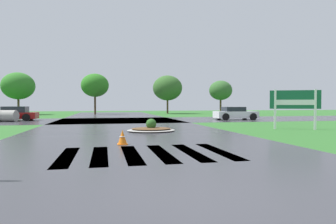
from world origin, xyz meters
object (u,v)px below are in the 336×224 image
Objects in this scene: car_white_sedan at (11,114)px; car_silver_hatch at (235,114)px; estate_billboard at (295,102)px; traffic_cone at (122,138)px; median_island at (151,129)px; drainage_pipe_stack at (0,116)px.

car_silver_hatch is at bearing 172.12° from car_white_sedan.
car_white_sedan is (-18.95, 13.20, -1.03)m from estate_billboard.
car_silver_hatch is 0.88× the size of car_white_sedan.
traffic_cone is at bearing 49.49° from estate_billboard.
median_island is at bearing 69.58° from traffic_cone.
car_silver_hatch reaches higher than traffic_cone.
car_silver_hatch is at bearing 52.54° from traffic_cone.
car_silver_hatch is 18.77m from traffic_cone.
median_island is at bearing -45.65° from drainage_pipe_stack.
car_silver_hatch is 20.62m from drainage_pipe_stack.
car_white_sedan reaches higher than median_island.
car_white_sedan is at bearing 72.75° from drainage_pipe_stack.
car_silver_hatch reaches higher than median_island.
estate_billboard is 23.11m from car_white_sedan.
estate_billboard is 10.60m from car_silver_hatch.
estate_billboard is 22.71m from drainage_pipe_stack.
estate_billboard is at bearing -31.22° from drainage_pipe_stack.
estate_billboard is at bearing 144.93° from car_white_sedan.
car_silver_hatch is (1.18, 10.49, -1.03)m from estate_billboard.
car_white_sedan reaches higher than car_silver_hatch.
estate_billboard reaches higher than drainage_pipe_stack.
median_island is 0.90× the size of drainage_pipe_stack.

